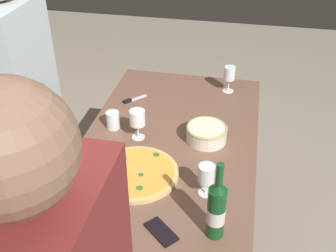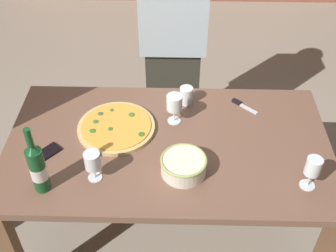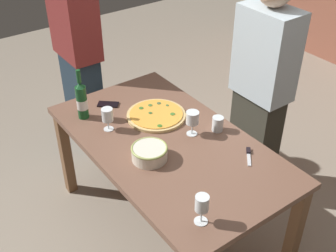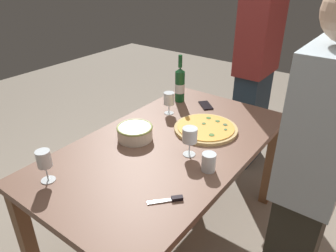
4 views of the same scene
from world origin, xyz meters
name	(u,v)px [view 4 (image 4 of 4)]	position (x,y,z in m)	size (l,w,h in m)	color
ground_plane	(168,236)	(0.00, 0.00, 0.00)	(8.00, 8.00, 0.00)	gray
dining_table	(168,156)	(0.00, 0.00, 0.66)	(1.60, 0.90, 0.75)	brown
pizza	(206,128)	(-0.27, 0.10, 0.76)	(0.39, 0.39, 0.03)	#D7B573
serving_bowl	(135,132)	(0.08, -0.19, 0.80)	(0.21, 0.21, 0.08)	white
wine_bottle	(180,84)	(-0.54, -0.30, 0.88)	(0.07, 0.07, 0.35)	#144A21
wine_glass_near_pizza	(169,100)	(-0.32, -0.23, 0.85)	(0.07, 0.07, 0.15)	white
wine_glass_by_bottle	(44,161)	(0.63, -0.26, 0.86)	(0.07, 0.07, 0.17)	white
wine_glass_far_left	(190,136)	(0.03, 0.17, 0.87)	(0.08, 0.08, 0.16)	white
cup_amber	(209,162)	(0.09, 0.32, 0.80)	(0.07, 0.07, 0.10)	white
cell_phone	(206,105)	(-0.58, -0.09, 0.76)	(0.07, 0.14, 0.01)	black
pizza_knife	(170,200)	(0.39, 0.30, 0.76)	(0.13, 0.12, 0.02)	silver
person_host	(311,181)	(0.01, 0.78, 0.84)	(0.40, 0.24, 1.66)	#343229
person_guest_left	(256,69)	(-1.22, 0.01, 0.88)	(0.42, 0.24, 1.73)	#20313F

